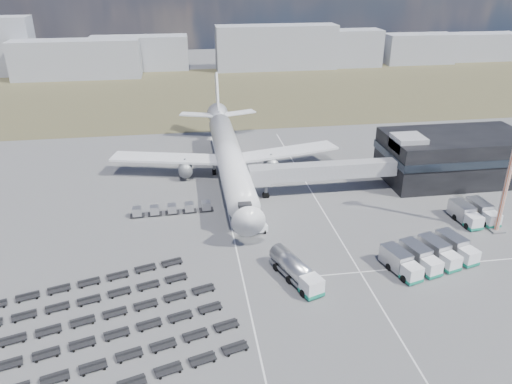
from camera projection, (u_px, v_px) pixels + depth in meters
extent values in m
plane|color=#565659|center=(250.00, 253.00, 81.32)|extent=(420.00, 420.00, 0.00)
cube|color=#4D442E|center=(207.00, 93.00, 180.00)|extent=(420.00, 90.00, 0.01)
cube|color=silver|center=(234.00, 239.00, 85.53)|extent=(0.25, 110.00, 0.01)
cube|color=silver|center=(335.00, 231.00, 87.99)|extent=(0.25, 110.00, 0.01)
cube|color=silver|center=(416.00, 267.00, 77.56)|extent=(40.00, 0.25, 0.01)
cube|color=black|center=(454.00, 157.00, 107.31)|extent=(30.00, 16.00, 10.00)
cube|color=#262D38|center=(455.00, 152.00, 106.81)|extent=(30.40, 16.40, 1.60)
cube|color=#939399|center=(408.00, 143.00, 101.99)|extent=(6.00, 6.00, 3.00)
cube|color=#939399|center=(324.00, 171.00, 100.04)|extent=(29.80, 3.00, 3.00)
cube|color=#939399|center=(259.00, 175.00, 97.76)|extent=(4.00, 3.60, 3.40)
cylinder|color=slate|center=(266.00, 186.00, 99.48)|extent=(0.70, 0.70, 5.10)
cylinder|color=black|center=(266.00, 195.00, 100.37)|extent=(1.40, 0.90, 1.40)
cylinder|color=white|center=(230.00, 158.00, 106.00)|extent=(5.60, 48.00, 5.60)
cone|color=white|center=(246.00, 215.00, 82.23)|extent=(5.60, 5.00, 5.60)
cone|color=white|center=(219.00, 117.00, 130.79)|extent=(5.60, 8.00, 5.60)
cube|color=black|center=(245.00, 205.00, 83.69)|extent=(2.20, 2.00, 0.80)
cube|color=white|center=(169.00, 158.00, 109.22)|extent=(25.59, 11.38, 0.50)
cube|color=white|center=(285.00, 152.00, 112.77)|extent=(25.59, 11.38, 0.50)
cylinder|color=slate|center=(185.00, 168.00, 108.61)|extent=(3.00, 5.00, 3.00)
cylinder|color=slate|center=(271.00, 163.00, 111.21)|extent=(3.00, 5.00, 3.00)
cube|color=white|center=(197.00, 115.00, 131.66)|extent=(9.49, 5.63, 0.35)
cube|color=white|center=(239.00, 113.00, 133.17)|extent=(9.49, 5.63, 0.35)
cube|color=white|center=(217.00, 93.00, 131.08)|extent=(0.50, 9.06, 11.45)
cylinder|color=slate|center=(242.00, 221.00, 88.87)|extent=(0.50, 0.50, 2.50)
cylinder|color=slate|center=(214.00, 169.00, 110.86)|extent=(0.60, 0.60, 2.50)
cylinder|color=slate|center=(243.00, 168.00, 111.73)|extent=(0.60, 0.60, 2.50)
cylinder|color=black|center=(243.00, 224.00, 89.18)|extent=(0.50, 1.20, 1.20)
cube|color=#989AA5|center=(77.00, 59.00, 200.55)|extent=(50.27, 12.00, 15.09)
cube|color=#989AA5|center=(140.00, 53.00, 216.35)|extent=(41.33, 12.00, 14.29)
cube|color=#989AA5|center=(239.00, 59.00, 218.72)|extent=(15.34, 12.00, 8.76)
cube|color=#989AA5|center=(276.00, 47.00, 217.03)|extent=(52.46, 12.00, 18.58)
cube|color=#989AA5|center=(341.00, 48.00, 223.12)|extent=(36.01, 12.00, 15.89)
cube|color=#989AA5|center=(419.00, 49.00, 230.63)|extent=(31.68, 12.00, 13.25)
cube|color=#989AA5|center=(471.00, 47.00, 237.65)|extent=(44.80, 12.00, 12.50)
cube|color=white|center=(312.00, 286.00, 70.39)|extent=(3.43, 3.43, 2.57)
cube|color=#167E61|center=(311.00, 292.00, 70.81)|extent=(3.57, 3.57, 0.56)
cylinder|color=#AFAFB4|center=(291.00, 264.00, 74.54)|extent=(5.46, 8.83, 2.79)
cube|color=slate|center=(291.00, 271.00, 75.08)|extent=(5.35, 8.79, 0.39)
cylinder|color=black|center=(297.00, 278.00, 73.86)|extent=(3.15, 2.14, 1.23)
cube|color=white|center=(257.00, 229.00, 87.21)|extent=(3.75, 2.50, 1.55)
cube|color=white|center=(250.00, 166.00, 112.09)|extent=(2.64, 5.82, 2.65)
cube|color=#167E61|center=(250.00, 170.00, 112.55)|extent=(2.74, 5.92, 0.43)
cube|color=white|center=(412.00, 273.00, 73.63)|extent=(3.06, 2.98, 2.40)
cube|color=#167E61|center=(411.00, 278.00, 74.02)|extent=(3.19, 3.11, 0.49)
cube|color=#AFAFB4|center=(396.00, 258.00, 76.61)|extent=(3.86, 5.53, 2.84)
cube|color=white|center=(431.00, 267.00, 75.00)|extent=(3.06, 2.98, 2.40)
cube|color=#167E61|center=(431.00, 272.00, 75.39)|extent=(3.19, 3.11, 0.49)
cube|color=#AFAFB4|center=(415.00, 253.00, 77.98)|extent=(3.86, 5.53, 2.84)
cube|color=white|center=(450.00, 262.00, 76.37)|extent=(3.06, 2.98, 2.40)
cube|color=#167E61|center=(449.00, 267.00, 76.76)|extent=(3.19, 3.11, 0.49)
cube|color=#AFAFB4|center=(433.00, 248.00, 79.35)|extent=(3.86, 5.53, 2.84)
cube|color=white|center=(469.00, 256.00, 77.75)|extent=(3.06, 2.98, 2.40)
cube|color=#167E61|center=(468.00, 262.00, 78.14)|extent=(3.19, 3.11, 0.49)
cube|color=#AFAFB4|center=(451.00, 243.00, 80.73)|extent=(3.86, 5.53, 2.84)
cube|color=white|center=(474.00, 222.00, 88.18)|extent=(2.70, 2.61, 2.37)
cube|color=#167E61|center=(473.00, 226.00, 88.56)|extent=(2.82, 2.72, 0.48)
cube|color=#AFAFB4|center=(461.00, 210.00, 91.31)|extent=(3.07, 5.19, 2.80)
cube|color=white|center=(492.00, 219.00, 89.00)|extent=(2.70, 2.61, 2.37)
cube|color=#167E61|center=(491.00, 224.00, 89.39)|extent=(2.82, 2.72, 0.48)
cube|color=#AFAFB4|center=(479.00, 208.00, 92.14)|extent=(3.07, 5.19, 2.80)
cube|color=black|center=(137.00, 215.00, 92.73)|extent=(2.68, 1.72, 0.18)
cube|color=#AFAFB4|center=(137.00, 211.00, 92.37)|extent=(1.68, 1.68, 1.51)
cube|color=black|center=(155.00, 214.00, 93.30)|extent=(2.68, 1.72, 0.18)
cube|color=#AFAFB4|center=(155.00, 210.00, 92.94)|extent=(1.68, 1.68, 1.51)
cube|color=black|center=(172.00, 212.00, 93.87)|extent=(2.68, 1.72, 0.18)
cube|color=#AFAFB4|center=(172.00, 208.00, 93.51)|extent=(1.68, 1.68, 1.51)
cube|color=black|center=(189.00, 211.00, 94.44)|extent=(2.68, 1.72, 0.18)
cube|color=#AFAFB4|center=(189.00, 207.00, 94.08)|extent=(1.68, 1.68, 1.51)
cube|color=black|center=(206.00, 209.00, 95.00)|extent=(2.68, 1.72, 0.18)
cube|color=#AFAFB4|center=(206.00, 205.00, 94.65)|extent=(1.68, 1.68, 1.51)
cube|color=black|center=(106.00, 361.00, 58.80)|extent=(32.64, 11.04, 0.76)
cube|color=black|center=(100.00, 338.00, 62.42)|extent=(32.64, 11.04, 0.76)
cube|color=black|center=(94.00, 317.00, 66.04)|extent=(32.64, 11.04, 0.76)
cube|color=black|center=(89.00, 299.00, 69.66)|extent=(28.62, 9.85, 0.76)
cube|color=black|center=(85.00, 282.00, 73.28)|extent=(28.62, 9.85, 0.76)
cube|color=#565659|center=(496.00, 230.00, 87.93)|extent=(2.28, 2.28, 0.34)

